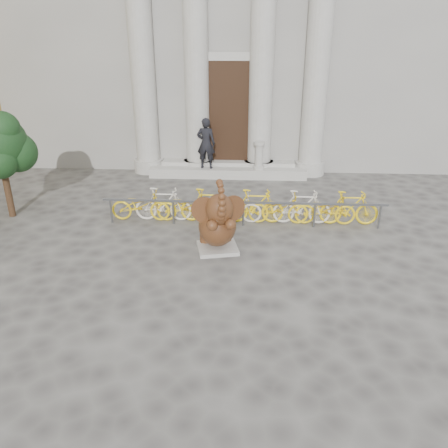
{
  "coord_description": "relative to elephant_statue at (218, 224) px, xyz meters",
  "views": [
    {
      "loc": [
        0.8,
        -7.09,
        4.88
      ],
      "look_at": [
        0.28,
        1.86,
        1.1
      ],
      "focal_mm": 35.0,
      "sensor_mm": 36.0,
      "label": 1
    }
  ],
  "objects": [
    {
      "name": "ground",
      "position": [
        -0.07,
        -2.75,
        -0.71
      ],
      "size": [
        80.0,
        80.0,
        0.0
      ],
      "primitive_type": "plane",
      "color": "#474442",
      "rests_on": "ground"
    },
    {
      "name": "classical_building",
      "position": [
        -0.07,
        12.18,
        5.27
      ],
      "size": [
        22.0,
        10.7,
        12.0
      ],
      "color": "gray",
      "rests_on": "ground"
    },
    {
      "name": "entrance_steps",
      "position": [
        -0.07,
        6.65,
        -0.53
      ],
      "size": [
        6.0,
        1.2,
        0.36
      ],
      "primitive_type": "cube",
      "color": "#A8A59E",
      "rests_on": "ground"
    },
    {
      "name": "elephant_statue",
      "position": [
        0.0,
        0.0,
        0.0
      ],
      "size": [
        1.28,
        1.53,
        1.95
      ],
      "rotation": [
        0.0,
        0.0,
        0.22
      ],
      "color": "#A8A59E",
      "rests_on": "ground"
    },
    {
      "name": "bike_rack",
      "position": [
        0.59,
        1.9,
        -0.21
      ],
      "size": [
        8.0,
        0.53,
        1.0
      ],
      "color": "slate",
      "rests_on": "ground"
    },
    {
      "name": "pedestrian",
      "position": [
        -0.89,
        6.39,
        0.6
      ],
      "size": [
        0.74,
        0.53,
        1.9
      ],
      "primitive_type": "imported",
      "rotation": [
        0.0,
        0.0,
        3.04
      ],
      "color": "black",
      "rests_on": "entrance_steps"
    },
    {
      "name": "balustrade_post",
      "position": [
        1.11,
        6.35,
        0.13
      ],
      "size": [
        0.42,
        0.42,
        1.04
      ],
      "color": "#A8A59E",
      "rests_on": "entrance_steps"
    }
  ]
}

